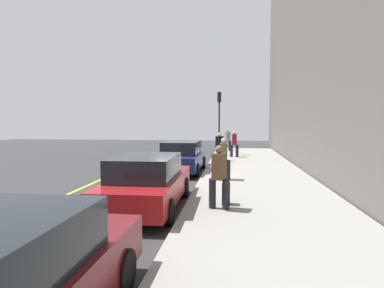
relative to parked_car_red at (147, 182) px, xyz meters
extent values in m
plane|color=#333335|center=(5.93, -0.06, -0.76)|extent=(56.00, 56.00, 0.00)
cube|color=gray|center=(5.93, -3.36, -0.68)|extent=(28.00, 4.60, 0.15)
cube|color=#66605B|center=(5.93, -6.11, 6.74)|extent=(32.00, 0.80, 15.00)
cube|color=gold|center=(5.93, 3.14, -0.76)|extent=(28.00, 0.14, 0.01)
cylinder|color=black|center=(-4.54, 0.87, -0.44)|extent=(0.64, 0.22, 0.64)
cylinder|color=black|center=(-4.53, -0.81, -0.44)|extent=(0.64, 0.22, 0.64)
cylinder|color=black|center=(1.54, 0.86, -0.44)|extent=(0.64, 0.23, 0.64)
cylinder|color=black|center=(1.56, -0.82, -0.44)|extent=(0.64, 0.23, 0.64)
cylinder|color=black|center=(-1.42, 0.82, -0.44)|extent=(0.64, 0.23, 0.64)
cylinder|color=black|center=(-1.40, -0.86, -0.44)|extent=(0.64, 0.23, 0.64)
cube|color=maroon|center=(0.07, 0.00, -0.17)|extent=(4.79, 1.85, 0.64)
cube|color=black|center=(-0.17, 0.00, 0.45)|extent=(2.50, 1.63, 0.60)
cylinder|color=black|center=(8.24, 0.83, -0.44)|extent=(0.64, 0.23, 0.64)
cylinder|color=black|center=(8.21, -0.85, -0.44)|extent=(0.64, 0.23, 0.64)
cylinder|color=black|center=(5.40, 0.88, -0.44)|extent=(0.64, 0.23, 0.64)
cylinder|color=black|center=(5.37, -0.80, -0.44)|extent=(0.64, 0.23, 0.64)
cube|color=navy|center=(6.80, 0.02, -0.17)|extent=(4.61, 1.89, 0.64)
cube|color=black|center=(6.58, 0.02, 0.45)|extent=(2.41, 1.65, 0.60)
cylinder|color=black|center=(4.17, -2.20, -0.22)|extent=(0.18, 0.18, 0.78)
cylinder|color=black|center=(4.17, -1.84, -0.22)|extent=(0.18, 0.18, 0.78)
cube|color=brown|center=(4.17, -2.02, 0.50)|extent=(0.45, 0.29, 0.66)
sphere|color=#D8AD8C|center=(4.17, -2.02, 0.94)|extent=(0.21, 0.21, 0.21)
cylinder|color=black|center=(17.31, -1.84, -0.21)|extent=(0.19, 0.19, 0.80)
cylinder|color=black|center=(17.45, -2.18, -0.21)|extent=(0.19, 0.19, 0.80)
cube|color=slate|center=(17.38, -2.01, 0.53)|extent=(0.54, 0.45, 0.68)
sphere|color=#D8AD8C|center=(17.38, -2.01, 0.98)|extent=(0.22, 0.22, 0.22)
cylinder|color=black|center=(10.34, -1.60, -0.22)|extent=(0.18, 0.18, 0.78)
cylinder|color=black|center=(10.70, -1.66, -0.22)|extent=(0.18, 0.18, 0.78)
cube|color=black|center=(10.52, -1.63, 0.50)|extent=(0.35, 0.49, 0.66)
sphere|color=#D8AD8C|center=(10.52, -1.63, 0.94)|extent=(0.21, 0.21, 0.21)
cylinder|color=black|center=(-0.37, -2.19, -0.21)|extent=(0.19, 0.19, 0.79)
cylinder|color=black|center=(-0.28, -1.83, -0.21)|extent=(0.19, 0.19, 0.79)
cube|color=brown|center=(-0.33, -2.01, 0.52)|extent=(0.51, 0.39, 0.67)
sphere|color=brown|center=(-0.33, -2.01, 0.97)|extent=(0.22, 0.22, 0.22)
cylinder|color=black|center=(12.73, -2.32, -0.21)|extent=(0.19, 0.19, 0.80)
cylinder|color=black|center=(12.75, -2.69, -0.21)|extent=(0.19, 0.19, 0.80)
cube|color=maroon|center=(12.74, -2.51, 0.52)|extent=(0.47, 0.30, 0.68)
sphere|color=#D8AD8C|center=(12.74, -2.51, 0.97)|extent=(0.22, 0.22, 0.22)
cylinder|color=#2D2D19|center=(14.23, -1.46, 1.21)|extent=(0.12, 0.12, 3.65)
cube|color=black|center=(14.23, -1.46, 3.39)|extent=(0.26, 0.26, 0.70)
sphere|color=red|center=(14.38, -1.46, 3.60)|extent=(0.14, 0.14, 0.14)
sphere|color=orange|center=(14.38, -1.46, 3.38)|extent=(0.14, 0.14, 0.14)
sphere|color=green|center=(14.38, -1.46, 3.16)|extent=(0.14, 0.14, 0.14)
cube|color=black|center=(0.19, -2.19, -0.31)|extent=(0.34, 0.22, 0.59)
cylinder|color=#4C4C4C|center=(0.19, -2.19, 0.16)|extent=(0.03, 0.03, 0.36)
camera|label=1|loc=(-8.96, -2.33, 1.69)|focal=31.01mm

